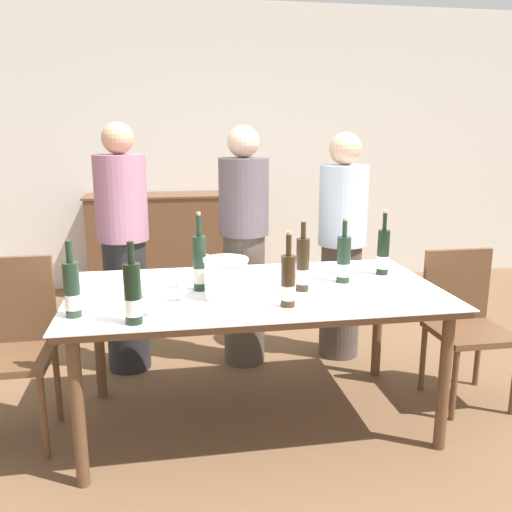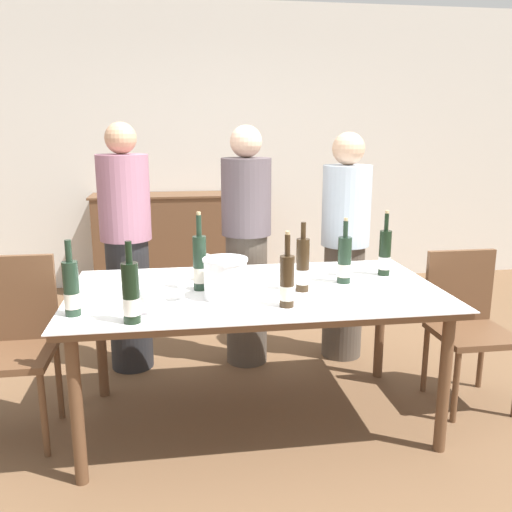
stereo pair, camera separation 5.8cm
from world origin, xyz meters
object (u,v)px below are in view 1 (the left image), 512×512
object	(u,v)px
sideboard_cabinet	(172,243)
person_host	(124,250)
ice_bucket	(226,277)
wine_glass_0	(184,283)
wine_bottle_0	(133,295)
wine_bottle_2	(200,264)
chair_left_end	(11,337)
wine_bottle_1	(72,291)
wine_glass_2	(206,262)
person_guest_left	(244,248)
wine_bottle_5	(303,266)
wine_bottle_6	(344,261)
wine_bottle_4	(288,282)
wine_glass_1	(343,258)
wine_glass_3	(148,297)
person_guest_right	(342,247)
wine_bottle_3	(383,253)
dining_table	(256,301)
chair_right_end	(463,315)

from	to	relation	value
sideboard_cabinet	person_host	world-z (taller)	person_host
ice_bucket	wine_glass_0	xyz separation A→B (m)	(-0.21, -0.02, -0.01)
wine_bottle_0	person_host	distance (m)	1.25
wine_bottle_2	chair_left_end	distance (m)	1.04
wine_bottle_1	wine_bottle_2	bearing A→B (deg)	28.30
wine_bottle_0	wine_glass_2	bearing A→B (deg)	60.05
sideboard_cabinet	person_guest_left	world-z (taller)	person_guest_left
wine_bottle_5	wine_bottle_6	bearing A→B (deg)	24.43
wine_bottle_1	person_guest_left	xyz separation A→B (m)	(0.94, 1.09, -0.08)
wine_bottle_4	wine_glass_1	bearing A→B (deg)	48.43
wine_bottle_2	wine_glass_0	size ratio (longest dim) A/B	2.99
sideboard_cabinet	wine_glass_2	size ratio (longest dim) A/B	10.66
sideboard_cabinet	wine_bottle_2	distance (m)	2.61
sideboard_cabinet	wine_bottle_4	size ratio (longest dim) A/B	4.45
wine_glass_1	wine_glass_3	xyz separation A→B (m)	(-1.09, -0.54, -0.01)
wine_bottle_1	person_guest_right	size ratio (longest dim) A/B	0.22
wine_bottle_0	wine_glass_1	world-z (taller)	wine_bottle_0
wine_bottle_1	wine_bottle_3	size ratio (longest dim) A/B	0.93
wine_bottle_4	wine_bottle_5	distance (m)	0.27
wine_glass_1	dining_table	bearing A→B (deg)	-160.39
wine_bottle_0	wine_bottle_4	world-z (taller)	wine_bottle_4
wine_glass_0	person_host	xyz separation A→B (m)	(-0.35, 0.98, -0.04)
ice_bucket	wine_bottle_2	distance (m)	0.20
ice_bucket	wine_bottle_0	xyz separation A→B (m)	(-0.44, -0.30, 0.02)
wine_bottle_2	wine_glass_1	world-z (taller)	wine_bottle_2
sideboard_cabinet	person_guest_left	bearing A→B (deg)	-75.92
ice_bucket	wine_glass_3	bearing A→B (deg)	-149.55
wine_bottle_2	chair_right_end	xyz separation A→B (m)	(1.56, 0.05, -0.39)
sideboard_cabinet	wine_bottle_0	distance (m)	3.06
wine_glass_3	person_guest_left	distance (m)	1.30
sideboard_cabinet	wine_bottle_1	distance (m)	2.96
wine_bottle_6	wine_glass_1	size ratio (longest dim) A/B	2.45
wine_bottle_0	wine_bottle_6	xyz separation A→B (m)	(1.11, 0.47, -0.01)
dining_table	wine_glass_3	world-z (taller)	wine_glass_3
wine_bottle_2	wine_bottle_6	distance (m)	0.79
wine_glass_2	chair_right_end	xyz separation A→B (m)	(1.51, -0.13, -0.36)
wine_glass_3	sideboard_cabinet	bearing A→B (deg)	87.04
wine_glass_0	person_host	world-z (taller)	person_host
chair_left_end	person_guest_right	xyz separation A→B (m)	(2.01, 0.72, 0.24)
dining_table	ice_bucket	distance (m)	0.27
ice_bucket	chair_right_end	distance (m)	1.50
wine_bottle_3	person_host	size ratio (longest dim) A/B	0.23
wine_glass_0	chair_left_end	distance (m)	0.97
dining_table	wine_glass_1	distance (m)	0.60
chair_left_end	person_host	world-z (taller)	person_host
sideboard_cabinet	wine_glass_0	size ratio (longest dim) A/B	11.77
ice_bucket	chair_left_end	bearing A→B (deg)	169.10
wine_bottle_3	ice_bucket	bearing A→B (deg)	-162.70
sideboard_cabinet	dining_table	world-z (taller)	sideboard_cabinet
ice_bucket	wine_bottle_2	bearing A→B (deg)	126.60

